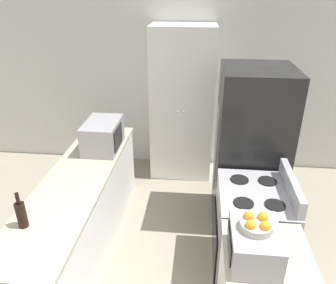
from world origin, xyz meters
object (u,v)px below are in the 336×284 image
Objects in this scene: pantry_cabinet at (182,105)px; microwave at (103,135)px; stove at (251,231)px; refrigerator at (250,149)px; fruit_bowl at (257,224)px; wine_bottle at (21,214)px; toaster_oven at (254,245)px.

pantry_cabinet reaches higher than microwave.
stove is 0.58× the size of refrigerator.
refrigerator reaches higher than microwave.
stove is at bearing -93.24° from refrigerator.
fruit_bowl is (-0.18, -1.60, 0.26)m from refrigerator.
microwave is (-0.80, -1.11, -0.00)m from pantry_cabinet.
stove is 4.91× the size of fruit_bowl.
microwave reaches higher than wine_bottle.
pantry_cabinet is 2.66m from fruit_bowl.
microwave reaches higher than toaster_oven.
stove is 1.82m from microwave.
microwave is at bearing 133.95° from toaster_oven.
microwave is 1.26× the size of toaster_oven.
pantry_cabinet is at bearing 103.87° from fruit_bowl.
stove is 2.46× the size of toaster_oven.
refrigerator is 3.36× the size of microwave.
stove is at bearing 19.41° from wine_bottle.
pantry_cabinet is 1.29m from refrigerator.
wine_bottle is 1.68m from toaster_oven.
stove is at bearing -66.83° from pantry_cabinet.
pantry_cabinet is at bearing 113.17° from stove.
refrigerator is at bearing 83.54° from toaster_oven.
stove is 0.98m from toaster_oven.
pantry_cabinet reaches higher than toaster_oven.
toaster_oven is (1.44, -1.49, -0.04)m from microwave.
wine_bottle is 1.69m from fruit_bowl.
pantry_cabinet is 2.67m from toaster_oven.
toaster_oven is (1.68, -0.15, 0.01)m from wine_bottle.
pantry_cabinet is 2.05m from stove.
microwave is 2.07m from toaster_oven.
refrigerator reaches higher than toaster_oven.
wine_bottle is (-1.86, -1.46, 0.10)m from refrigerator.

